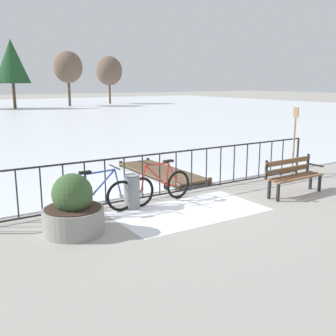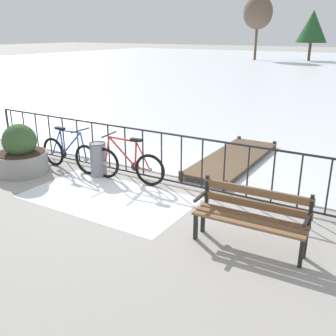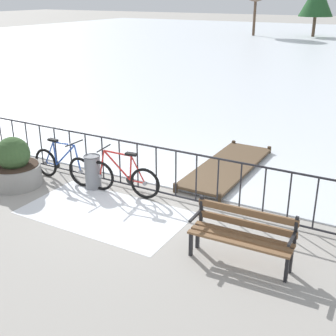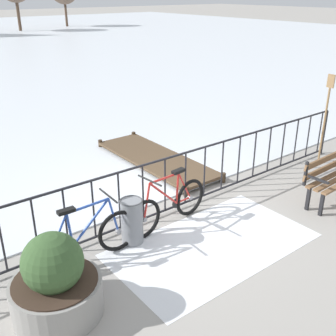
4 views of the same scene
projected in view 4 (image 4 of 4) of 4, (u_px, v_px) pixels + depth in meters
The scene contains 10 objects.
ground_plane at pixel (175, 210), 7.31m from camera, with size 160.00×160.00×0.00m, color #9E9991.
snow_patch at pixel (213, 245), 6.32m from camera, with size 3.15×1.76×0.01m, color white.
railing_fence at pixel (175, 182), 7.08m from camera, with size 9.06×0.06×1.07m.
bicycle_near_railing at pixel (168, 206), 6.70m from camera, with size 1.71×0.52×0.97m.
bicycle_second at pixel (85, 240), 5.77m from camera, with size 1.71×0.52×0.97m.
park_bench at pixel (335, 173), 7.55m from camera, with size 1.62×0.53×0.89m.
planter_with_shrub at pixel (55, 283), 4.84m from camera, with size 1.10×1.10×1.09m.
trash_bin at pixel (132, 221), 6.26m from camera, with size 0.35×0.35×0.73m.
oar_upright at pixel (326, 113), 8.93m from camera, with size 0.04×0.16×1.98m.
wooden_dock at pixel (156, 158), 9.23m from camera, with size 1.10×3.40×0.20m.
Camera 4 is at (-4.03, -4.96, 3.62)m, focal length 43.79 mm.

